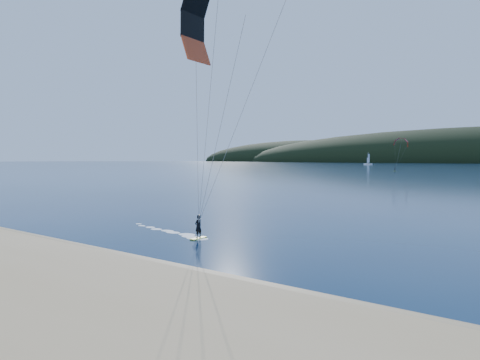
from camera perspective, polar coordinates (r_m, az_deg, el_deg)
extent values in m
plane|color=#081E3C|center=(24.72, -23.92, -12.31)|extent=(1800.00, 1800.00, 0.00)
cube|color=#8F7653|center=(27.17, -15.57, -10.66)|extent=(220.00, 2.50, 0.10)
ellipsoid|color=black|center=(735.40, 30.20, 2.09)|extent=(840.00, 280.00, 110.00)
ellipsoid|color=black|center=(887.57, 8.86, 2.55)|extent=(520.00, 220.00, 90.00)
cube|color=#AFCE18|center=(33.28, -5.79, -8.04)|extent=(0.53, 1.52, 0.09)
imported|color=black|center=(33.11, -5.80, -6.41)|extent=(0.46, 0.69, 1.85)
cylinder|color=gray|center=(28.19, -2.99, 6.27)|extent=(0.02, 0.02, 15.93)
cube|color=#AFCE18|center=(224.46, 20.69, 1.18)|extent=(1.31, 1.41, 0.08)
imported|color=black|center=(224.44, 20.69, 1.42)|extent=(1.09, 1.11, 1.80)
cylinder|color=gray|center=(220.53, 21.07, 3.01)|extent=(0.02, 0.02, 13.93)
cube|color=white|center=(440.67, 17.33, 2.10)|extent=(9.34, 5.31, 1.56)
cylinder|color=white|center=(440.63, 17.34, 2.90)|extent=(0.22, 0.22, 12.22)
cube|color=white|center=(442.09, 17.41, 2.90)|extent=(0.89, 2.79, 8.89)
cube|color=white|center=(438.93, 17.27, 2.61)|extent=(0.70, 2.15, 5.56)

